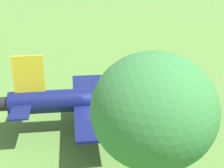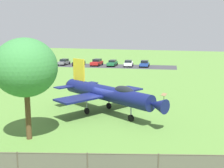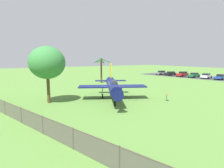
% 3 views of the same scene
% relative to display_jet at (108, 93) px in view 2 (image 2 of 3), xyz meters
% --- Properties ---
extents(ground_plane, '(200.00, 200.00, 0.00)m').
position_rel_display_jet_xyz_m(ground_plane, '(0.29, -0.15, -2.04)').
color(ground_plane, '#568438').
extents(parking_strip, '(33.99, 12.96, 0.00)m').
position_rel_display_jet_xyz_m(parking_strip, '(15.31, -36.76, -2.03)').
color(parking_strip, '#38383D').
rests_on(parking_strip, ground_plane).
extents(display_jet, '(12.16, 9.42, 4.95)m').
position_rel_display_jet_xyz_m(display_jet, '(0.00, 0.00, 0.00)').
color(display_jet, '#111951').
rests_on(display_jet, ground_plane).
extents(shade_tree, '(4.41, 4.52, 7.28)m').
position_rel_display_jet_xyz_m(shade_tree, '(3.09, 7.86, 3.15)').
color(shade_tree, brown).
rests_on(shade_tree, ground_plane).
extents(palm_tree, '(4.50, 4.40, 5.78)m').
position_rel_display_jet_xyz_m(palm_tree, '(16.81, -7.09, 1.19)').
color(palm_tree, brown).
rests_on(palm_tree, ground_plane).
extents(perimeter_fence, '(34.98, 11.90, 1.46)m').
position_rel_display_jet_xyz_m(perimeter_fence, '(-3.35, 11.62, -1.26)').
color(perimeter_fence, '#4C4238').
rests_on(perimeter_fence, ground_plane).
extents(info_plaque, '(0.72, 0.65, 1.14)m').
position_rel_display_jet_xyz_m(info_plaque, '(-4.20, -5.92, -1.18)').
color(info_plaque, '#333333').
rests_on(info_plaque, ground_plane).
extents(parked_car_blue, '(2.60, 4.51, 1.42)m').
position_rel_display_jet_xyz_m(parked_car_blue, '(5.99, -38.30, -1.30)').
color(parked_car_blue, '#23429E').
rests_on(parked_car_blue, ground_plane).
extents(parked_car_white, '(2.79, 4.64, 1.46)m').
position_rel_display_jet_xyz_m(parked_car_white, '(9.55, -37.57, -1.27)').
color(parked_car_white, silver).
rests_on(parked_car_white, ground_plane).
extents(parked_car_green, '(2.45, 4.82, 1.38)m').
position_rel_display_jet_xyz_m(parked_car_green, '(13.29, -37.17, -1.31)').
color(parked_car_green, '#1E6B3D').
rests_on(parked_car_green, ground_plane).
extents(parked_car_red, '(2.44, 4.56, 1.55)m').
position_rel_display_jet_xyz_m(parked_car_red, '(16.96, -36.60, -1.24)').
color(parked_car_red, red).
rests_on(parked_car_red, ground_plane).
extents(parked_car_black, '(2.57, 4.56, 1.35)m').
position_rel_display_jet_xyz_m(parked_car_black, '(21.26, -35.94, -1.32)').
color(parked_car_black, black).
rests_on(parked_car_black, ground_plane).
extents(parked_car_gray, '(2.27, 4.20, 1.41)m').
position_rel_display_jet_xyz_m(parked_car_gray, '(24.98, -35.37, -1.30)').
color(parked_car_gray, slate).
rests_on(parked_car_gray, ground_plane).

